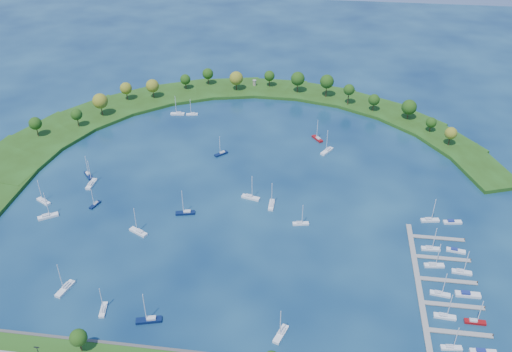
# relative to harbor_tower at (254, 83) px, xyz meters

# --- Properties ---
(ground) EXTENTS (700.00, 700.00, 0.00)m
(ground) POSITION_rel_harbor_tower_xyz_m (11.43, -119.96, -4.04)
(ground) COLOR #071C40
(ground) RESTS_ON ground
(breakwater) EXTENTS (286.74, 247.64, 2.00)m
(breakwater) POSITION_rel_harbor_tower_xyz_m (-34.89, -71.25, -3.05)
(breakwater) COLOR #264512
(breakwater) RESTS_ON ground
(breakwater_trees) EXTENTS (238.72, 94.17, 15.33)m
(breakwater_trees) POSITION_rel_harbor_tower_xyz_m (-0.58, -30.08, 6.58)
(breakwater_trees) COLOR #382314
(breakwater_trees) RESTS_ON breakwater
(harbor_tower) EXTENTS (2.60, 2.60, 3.98)m
(harbor_tower) POSITION_rel_harbor_tower_xyz_m (0.00, 0.00, 0.00)
(harbor_tower) COLOR gray
(harbor_tower) RESTS_ON breakwater
(dock_system) EXTENTS (24.28, 82.00, 1.60)m
(dock_system) POSITION_rel_harbor_tower_xyz_m (96.73, -180.96, -3.69)
(dock_system) COLOR gray
(dock_system) RESTS_ON ground
(moored_boat_0) EXTENTS (9.76, 4.94, 13.81)m
(moored_boat_0) POSITION_rel_harbor_tower_xyz_m (-10.23, -209.94, -3.08)
(moored_boat_0) COLOR #09173D
(moored_boat_0) RESTS_ON ground
(moored_boat_1) EXTENTS (7.59, 3.39, 10.78)m
(moored_boat_1) POSITION_rel_harbor_tower_xyz_m (40.95, -145.88, -3.17)
(moored_boat_1) COLOR white
(moored_boat_1) RESTS_ON ground
(moored_boat_2) EXTENTS (2.44, 8.55, 12.54)m
(moored_boat_2) POSITION_rel_harbor_tower_xyz_m (26.36, -133.67, -3.12)
(moored_boat_2) COLOR white
(moored_boat_2) RESTS_ON ground
(moored_boat_3) EXTENTS (9.25, 6.42, 13.37)m
(moored_boat_3) POSITION_rel_harbor_tower_xyz_m (-29.94, -161.61, -3.10)
(moored_boat_3) COLOR white
(moored_boat_3) RESTS_ON ground
(moored_boat_4) EXTENTS (7.30, 7.99, 12.46)m
(moored_boat_4) POSITION_rel_harbor_tower_xyz_m (-69.92, -120.59, -3.12)
(moored_boat_4) COLOR #09173D
(moored_boat_4) RESTS_ON ground
(moored_boat_5) EXTENTS (3.91, 6.97, 9.87)m
(moored_boat_5) POSITION_rel_harbor_tower_xyz_m (-56.89, -144.45, -3.19)
(moored_boat_5) COLOR #09173D
(moored_boat_5) RESTS_ON ground
(moored_boat_6) EXTENTS (3.33, 7.67, 10.91)m
(moored_boat_6) POSITION_rel_harbor_tower_xyz_m (-28.67, -207.33, -3.17)
(moored_boat_6) COLOR white
(moored_boat_6) RESTS_ON ground
(moored_boat_7) EXTENTS (7.15, 7.09, 11.56)m
(moored_boat_7) POSITION_rel_harbor_tower_xyz_m (-6.14, -90.14, -3.15)
(moored_boat_7) COLOR #09173D
(moored_boat_7) RESTS_ON ground
(moored_boat_8) EXTENTS (7.21, 9.36, 13.81)m
(moored_boat_8) POSITION_rel_harbor_tower_xyz_m (51.36, -79.70, -3.08)
(moored_boat_8) COLOR white
(moored_boat_8) RESTS_ON ground
(moored_boat_9) EXTENTS (4.94, 9.75, 13.81)m
(moored_boat_9) POSITION_rel_harbor_tower_xyz_m (-47.32, -198.91, -3.08)
(moored_boat_9) COLOR white
(moored_boat_9) RESTS_ON ground
(moored_boat_10) EXTENTS (8.76, 3.22, 12.59)m
(moored_boat_10) POSITION_rel_harbor_tower_xyz_m (-42.15, -46.07, -3.12)
(moored_boat_10) COLOR white
(moored_boat_10) RESTS_ON ground
(moored_boat_11) EXTENTS (2.87, 9.36, 13.66)m
(moored_boat_11) POSITION_rel_harbor_tower_xyz_m (-65.33, -128.11, -3.09)
(moored_boat_11) COLOR white
(moored_boat_11) RESTS_ON ground
(moored_boat_12) EXTENTS (9.28, 4.43, 13.16)m
(moored_boat_12) POSITION_rel_harbor_tower_xyz_m (-12.69, -145.15, -3.10)
(moored_boat_12) COLOR #09173D
(moored_boat_12) RESTS_ON ground
(moored_boat_13) EXTENTS (5.30, 9.12, 12.95)m
(moored_boat_13) POSITION_rel_harbor_tower_xyz_m (38.05, -209.88, -3.11)
(moored_boat_13) COLOR white
(moored_boat_13) RESTS_ON ground
(moored_boat_14) EXTENTS (9.31, 4.63, 13.18)m
(moored_boat_14) POSITION_rel_harbor_tower_xyz_m (15.63, -129.00, -3.10)
(moored_boat_14) COLOR white
(moored_boat_14) RESTS_ON ground
(moored_boat_15) EXTENTS (8.43, 6.18, 12.30)m
(moored_boat_15) POSITION_rel_harbor_tower_xyz_m (-82.33, -145.25, -3.13)
(moored_boat_15) COLOR white
(moored_boat_15) RESTS_ON ground
(moored_boat_16) EXTENTS (7.39, 3.36, 10.49)m
(moored_boat_16) POSITION_rel_harbor_tower_xyz_m (-33.11, -45.28, -3.18)
(moored_boat_16) COLOR white
(moored_boat_16) RESTS_ON ground
(moored_boat_17) EXTENTS (9.05, 7.18, 13.45)m
(moored_boat_17) POSITION_rel_harbor_tower_xyz_m (-74.98, -156.14, -3.09)
(moored_boat_17) COLOR white
(moored_boat_17) RESTS_ON ground
(moored_boat_18) EXTENTS (6.87, 8.13, 12.32)m
(moored_boat_18) POSITION_rel_harbor_tower_xyz_m (45.58, -66.34, -3.13)
(moored_boat_18) COLOR maroon
(moored_boat_18) RESTS_ON ground
(docked_boat_0) EXTENTS (7.42, 2.62, 10.70)m
(docked_boat_0) POSITION_rel_harbor_tower_xyz_m (96.97, -208.00, -3.17)
(docked_boat_0) COLOR white
(docked_boat_0) RESTS_ON ground
(docked_boat_1) EXTENTS (9.14, 3.03, 1.84)m
(docked_boat_1) POSITION_rel_harbor_tower_xyz_m (107.40, -208.65, -3.37)
(docked_boat_1) COLOR white
(docked_boat_1) RESTS_ON ground
(docked_boat_2) EXTENTS (8.13, 2.82, 11.74)m
(docked_boat_2) POSITION_rel_harbor_tower_xyz_m (96.96, -193.82, -3.15)
(docked_boat_2) COLOR white
(docked_boat_2) RESTS_ON ground
(docked_boat_3) EXTENTS (7.66, 2.27, 11.20)m
(docked_boat_3) POSITION_rel_harbor_tower_xyz_m (107.46, -194.96, -3.16)
(docked_boat_3) COLOR maroon
(docked_boat_3) RESTS_ON ground
(docked_boat_4) EXTENTS (7.86, 3.17, 11.23)m
(docked_boat_4) POSITION_rel_harbor_tower_xyz_m (96.96, -182.38, -3.16)
(docked_boat_4) COLOR white
(docked_boat_4) RESTS_ON ground
(docked_boat_5) EXTENTS (9.53, 2.74, 1.94)m
(docked_boat_5) POSITION_rel_harbor_tower_xyz_m (107.39, -181.39, -3.33)
(docked_boat_5) COLOR white
(docked_boat_5) RESTS_ON ground
(docked_boat_6) EXTENTS (8.31, 3.14, 11.92)m
(docked_boat_6) POSITION_rel_harbor_tower_xyz_m (96.95, -166.29, -3.14)
(docked_boat_6) COLOR white
(docked_boat_6) RESTS_ON ground
(docked_boat_7) EXTENTS (8.02, 2.87, 11.55)m
(docked_boat_7) POSITION_rel_harbor_tower_xyz_m (107.46, -168.83, -3.15)
(docked_boat_7) COLOR white
(docked_boat_7) RESTS_ON ground
(docked_boat_8) EXTENTS (8.00, 2.53, 11.63)m
(docked_boat_8) POSITION_rel_harbor_tower_xyz_m (96.96, -155.84, -3.15)
(docked_boat_8) COLOR white
(docked_boat_8) RESTS_ON ground
(docked_boat_9) EXTENTS (8.11, 3.45, 1.60)m
(docked_boat_9) POSITION_rel_harbor_tower_xyz_m (107.42, -155.67, -3.45)
(docked_boat_9) COLOR white
(docked_boat_9) RESTS_ON ground
(docked_boat_10) EXTENTS (8.62, 3.72, 12.27)m
(docked_boat_10) POSITION_rel_harbor_tower_xyz_m (99.35, -135.68, -3.13)
(docked_boat_10) COLOR white
(docked_boat_10) RESTS_ON ground
(docked_boat_11) EXTENTS (8.48, 3.47, 1.68)m
(docked_boat_11) POSITION_rel_harbor_tower_xyz_m (109.31, -135.76, -3.43)
(docked_boat_11) COLOR white
(docked_boat_11) RESTS_ON ground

